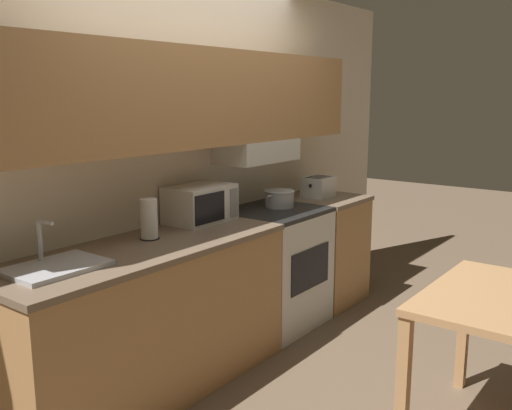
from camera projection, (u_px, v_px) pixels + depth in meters
name	position (u px, v px, depth m)	size (l,w,h in m)	color
ground_plane	(188.00, 338.00, 4.10)	(16.00, 16.00, 0.00)	brown
wall_back	(192.00, 133.00, 3.79)	(5.56, 0.38, 2.55)	silver
lower_counter_main	(146.00, 320.00, 3.30)	(1.84, 0.67, 0.89)	tan
lower_counter_right_stub	(320.00, 248.00, 4.82)	(0.63, 0.67, 0.89)	tan
stove_range	(274.00, 267.00, 4.30)	(0.71, 0.65, 0.89)	silver
cooking_pot	(280.00, 198.00, 4.30)	(0.31, 0.23, 0.13)	#B7BABF
microwave	(200.00, 204.00, 3.79)	(0.45, 0.31, 0.24)	silver
toaster	(318.00, 187.00, 4.72)	(0.26, 0.21, 0.17)	silver
sink_basin	(56.00, 266.00, 2.77)	(0.46, 0.33, 0.24)	#B7BABF
paper_towel_roll	(149.00, 219.00, 3.34)	(0.12, 0.12, 0.24)	black
dining_table	(508.00, 320.00, 2.76)	(0.97, 0.75, 0.77)	tan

